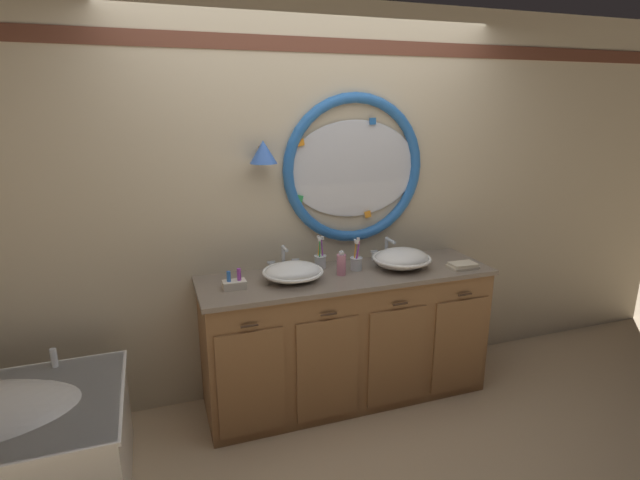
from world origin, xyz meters
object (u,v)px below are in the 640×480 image
soap_dispenser (341,264)px  toiletry_basket (234,283)px  toothbrush_holder_right (356,262)px  folded_hand_towel (463,265)px  sink_basin_right (402,259)px  sink_basin_left (293,272)px  toothbrush_holder_left (321,260)px

soap_dispenser → toiletry_basket: (-0.69, -0.01, -0.04)m
toothbrush_holder_right → toiletry_basket: 0.83m
toiletry_basket → folded_hand_towel: bearing=-4.8°
soap_dispenser → sink_basin_right: bearing=-1.7°
sink_basin_right → toothbrush_holder_right: (-0.30, 0.07, -0.01)m
sink_basin_left → toothbrush_holder_left: bearing=37.2°
folded_hand_towel → toothbrush_holder_right: bearing=163.9°
sink_basin_right → toothbrush_holder_right: toothbrush_holder_right is taller
toothbrush_holder_right → soap_dispenser: size_ratio=1.34×
sink_basin_left → toiletry_basket: size_ratio=2.78×
toothbrush_holder_right → folded_hand_towel: bearing=-16.1°
toiletry_basket → toothbrush_holder_left: bearing=17.2°
toothbrush_holder_right → soap_dispenser: 0.14m
toothbrush_holder_left → sink_basin_right: bearing=-20.4°
sink_basin_right → sink_basin_left: bearing=-180.0°
sink_basin_left → toothbrush_holder_right: size_ratio=1.72×
toothbrush_holder_right → soap_dispenser: toothbrush_holder_right is taller
sink_basin_right → toothbrush_holder_left: (-0.51, 0.19, -0.01)m
toothbrush_holder_left → soap_dispenser: bearing=-65.8°
folded_hand_towel → sink_basin_left: bearing=173.6°
toothbrush_holder_left → toiletry_basket: size_ratio=1.64×
sink_basin_right → toothbrush_holder_left: toothbrush_holder_left is taller
sink_basin_right → soap_dispenser: soap_dispenser is taller
toothbrush_holder_left → toothbrush_holder_right: 0.24m
sink_basin_right → soap_dispenser: (-0.43, 0.01, 0.00)m
toothbrush_holder_right → toiletry_basket: bearing=-175.0°
toothbrush_holder_left → folded_hand_towel: size_ratio=1.19×
sink_basin_left → toiletry_basket: bearing=-179.8°
sink_basin_right → toothbrush_holder_right: 0.31m
toothbrush_holder_right → sink_basin_right: bearing=-13.2°
sink_basin_right → toothbrush_holder_left: 0.54m
sink_basin_left → toiletry_basket: same height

